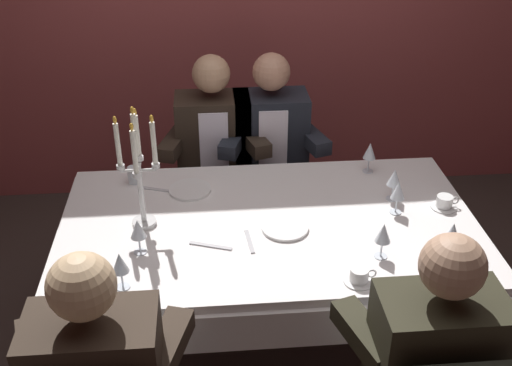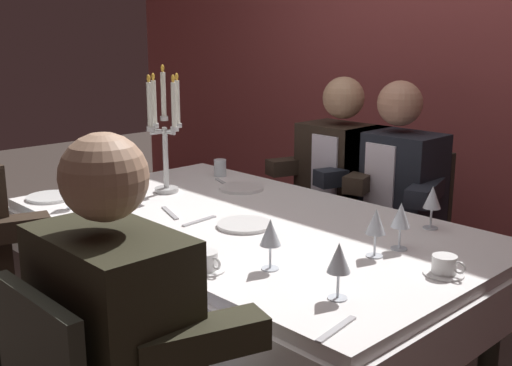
{
  "view_description": "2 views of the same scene",
  "coord_description": "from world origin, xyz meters",
  "px_view_note": "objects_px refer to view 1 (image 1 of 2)",
  "views": [
    {
      "loc": [
        -0.26,
        -2.34,
        2.32
      ],
      "look_at": [
        -0.05,
        0.13,
        0.87
      ],
      "focal_mm": 43.49,
      "sensor_mm": 36.0,
      "label": 1
    },
    {
      "loc": [
        1.73,
        -1.6,
        1.47
      ],
      "look_at": [
        -0.01,
        0.07,
        0.87
      ],
      "focal_mm": 43.95,
      "sensor_mm": 36.0,
      "label": 2
    }
  ],
  "objects_px": {
    "wine_glass_5": "(370,152)",
    "seated_diner_3": "(434,361)",
    "wine_glass_0": "(398,191)",
    "seated_diner_2": "(270,137)",
    "dining_table": "(269,243)",
    "wine_glass_3": "(383,234)",
    "wine_glass_2": "(138,230)",
    "wine_glass_6": "(120,264)",
    "wine_glass_4": "(453,233)",
    "coffee_cup_0": "(359,276)",
    "dinner_plate_0": "(190,190)",
    "dinner_plate_2": "(70,289)",
    "seated_diner_1": "(214,139)",
    "candelabra": "(139,172)",
    "coffee_cup_1": "(445,203)",
    "wine_glass_1": "(394,178)",
    "water_tumbler_0": "(134,175)",
    "dinner_plate_1": "(285,228)"
  },
  "relations": [
    {
      "from": "candelabra",
      "to": "seated_diner_3",
      "type": "height_order",
      "value": "candelabra"
    },
    {
      "from": "wine_glass_6",
      "to": "seated_diner_1",
      "type": "bearing_deg",
      "value": 73.3
    },
    {
      "from": "dinner_plate_1",
      "to": "coffee_cup_1",
      "type": "bearing_deg",
      "value": 8.43
    },
    {
      "from": "wine_glass_3",
      "to": "wine_glass_2",
      "type": "bearing_deg",
      "value": 173.39
    },
    {
      "from": "wine_glass_2",
      "to": "wine_glass_6",
      "type": "distance_m",
      "value": 0.23
    },
    {
      "from": "dinner_plate_2",
      "to": "candelabra",
      "type": "bearing_deg",
      "value": 59.73
    },
    {
      "from": "dinner_plate_1",
      "to": "seated_diner_2",
      "type": "relative_size",
      "value": 0.17
    },
    {
      "from": "wine_glass_1",
      "to": "wine_glass_2",
      "type": "height_order",
      "value": "same"
    },
    {
      "from": "wine_glass_2",
      "to": "candelabra",
      "type": "bearing_deg",
      "value": 89.38
    },
    {
      "from": "coffee_cup_1",
      "to": "water_tumbler_0",
      "type": "bearing_deg",
      "value": 166.1
    },
    {
      "from": "wine_glass_1",
      "to": "water_tumbler_0",
      "type": "bearing_deg",
      "value": 167.83
    },
    {
      "from": "wine_glass_0",
      "to": "seated_diner_2",
      "type": "distance_m",
      "value": 1.0
    },
    {
      "from": "wine_glass_6",
      "to": "coffee_cup_1",
      "type": "distance_m",
      "value": 1.53
    },
    {
      "from": "seated_diner_2",
      "to": "wine_glass_5",
      "type": "bearing_deg",
      "value": -44.81
    },
    {
      "from": "wine_glass_2",
      "to": "wine_glass_6",
      "type": "bearing_deg",
      "value": -102.6
    },
    {
      "from": "seated_diner_2",
      "to": "coffee_cup_1",
      "type": "bearing_deg",
      "value": -48.57
    },
    {
      "from": "wine_glass_1",
      "to": "seated_diner_3",
      "type": "bearing_deg",
      "value": -97.7
    },
    {
      "from": "coffee_cup_0",
      "to": "seated_diner_3",
      "type": "relative_size",
      "value": 0.11
    },
    {
      "from": "wine_glass_5",
      "to": "dining_table",
      "type": "bearing_deg",
      "value": -142.86
    },
    {
      "from": "wine_glass_5",
      "to": "dinner_plate_1",
      "type": "bearing_deg",
      "value": -135.44
    },
    {
      "from": "dinner_plate_1",
      "to": "wine_glass_6",
      "type": "xyz_separation_m",
      "value": [
        -0.68,
        -0.35,
        0.11
      ]
    },
    {
      "from": "dinner_plate_2",
      "to": "seated_diner_1",
      "type": "xyz_separation_m",
      "value": [
        0.59,
        1.3,
        -0.01
      ]
    },
    {
      "from": "dining_table",
      "to": "wine_glass_3",
      "type": "height_order",
      "value": "wine_glass_3"
    },
    {
      "from": "wine_glass_1",
      "to": "seated_diner_2",
      "type": "xyz_separation_m",
      "value": [
        -0.51,
        0.74,
        -0.12
      ]
    },
    {
      "from": "candelabra",
      "to": "wine_glass_5",
      "type": "bearing_deg",
      "value": 19.38
    },
    {
      "from": "dinner_plate_0",
      "to": "water_tumbler_0",
      "type": "distance_m",
      "value": 0.3
    },
    {
      "from": "seated_diner_1",
      "to": "wine_glass_1",
      "type": "bearing_deg",
      "value": -41.31
    },
    {
      "from": "dining_table",
      "to": "wine_glass_5",
      "type": "xyz_separation_m",
      "value": [
        0.56,
        0.43,
        0.23
      ]
    },
    {
      "from": "water_tumbler_0",
      "to": "coffee_cup_0",
      "type": "xyz_separation_m",
      "value": [
        0.95,
        -0.87,
        -0.02
      ]
    },
    {
      "from": "wine_glass_4",
      "to": "wine_glass_3",
      "type": "bearing_deg",
      "value": 175.92
    },
    {
      "from": "coffee_cup_0",
      "to": "dinner_plate_0",
      "type": "bearing_deg",
      "value": 131.56
    },
    {
      "from": "wine_glass_1",
      "to": "dinner_plate_2",
      "type": "bearing_deg",
      "value": -158.78
    },
    {
      "from": "coffee_cup_0",
      "to": "coffee_cup_1",
      "type": "bearing_deg",
      "value": 43.74
    },
    {
      "from": "wine_glass_0",
      "to": "wine_glass_2",
      "type": "bearing_deg",
      "value": -169.73
    },
    {
      "from": "dining_table",
      "to": "dinner_plate_0",
      "type": "height_order",
      "value": "dinner_plate_0"
    },
    {
      "from": "dinner_plate_1",
      "to": "wine_glass_5",
      "type": "distance_m",
      "value": 0.71
    },
    {
      "from": "dinner_plate_0",
      "to": "seated_diner_2",
      "type": "height_order",
      "value": "seated_diner_2"
    },
    {
      "from": "candelabra",
      "to": "wine_glass_5",
      "type": "xyz_separation_m",
      "value": [
        1.13,
        0.4,
        -0.16
      ]
    },
    {
      "from": "coffee_cup_0",
      "to": "wine_glass_0",
      "type": "bearing_deg",
      "value": 59.32
    },
    {
      "from": "dining_table",
      "to": "wine_glass_3",
      "type": "distance_m",
      "value": 0.58
    },
    {
      "from": "wine_glass_3",
      "to": "water_tumbler_0",
      "type": "height_order",
      "value": "wine_glass_3"
    },
    {
      "from": "wine_glass_3",
      "to": "coffee_cup_0",
      "type": "height_order",
      "value": "wine_glass_3"
    },
    {
      "from": "wine_glass_5",
      "to": "seated_diner_3",
      "type": "bearing_deg",
      "value": -93.94
    },
    {
      "from": "candelabra",
      "to": "wine_glass_2",
      "type": "relative_size",
      "value": 3.52
    },
    {
      "from": "coffee_cup_1",
      "to": "seated_diner_1",
      "type": "height_order",
      "value": "seated_diner_1"
    },
    {
      "from": "wine_glass_0",
      "to": "dinner_plate_2",
      "type": "bearing_deg",
      "value": -162.85
    },
    {
      "from": "wine_glass_0",
      "to": "dinner_plate_0",
      "type": "bearing_deg",
      "value": 163.77
    },
    {
      "from": "dinner_plate_1",
      "to": "dinner_plate_0",
      "type": "bearing_deg",
      "value": 139.04
    },
    {
      "from": "wine_glass_4",
      "to": "coffee_cup_0",
      "type": "bearing_deg",
      "value": -162.27
    },
    {
      "from": "dining_table",
      "to": "candelabra",
      "type": "relative_size",
      "value": 3.36
    }
  ]
}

